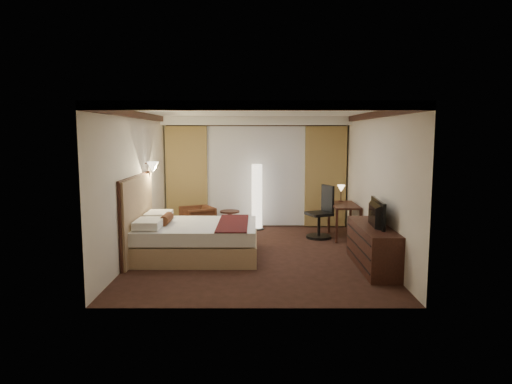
{
  "coord_description": "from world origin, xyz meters",
  "views": [
    {
      "loc": [
        0.01,
        -8.53,
        2.28
      ],
      "look_at": [
        0.0,
        0.4,
        1.15
      ],
      "focal_mm": 32.0,
      "sensor_mm": 36.0,
      "label": 1
    }
  ],
  "objects_px": {
    "bed": "(198,240)",
    "television": "(372,209)",
    "floor_lamp": "(257,197)",
    "desk": "(344,221)",
    "office_chair": "(319,212)",
    "side_table": "(230,221)",
    "dresser": "(372,247)",
    "armchair": "(197,219)"
  },
  "relations": [
    {
      "from": "office_chair",
      "to": "television",
      "type": "height_order",
      "value": "office_chair"
    },
    {
      "from": "desk",
      "to": "armchair",
      "type": "bearing_deg",
      "value": 173.16
    },
    {
      "from": "bed",
      "to": "floor_lamp",
      "type": "distance_m",
      "value": 2.75
    },
    {
      "from": "bed",
      "to": "dresser",
      "type": "bearing_deg",
      "value": -12.86
    },
    {
      "from": "desk",
      "to": "office_chair",
      "type": "xyz_separation_m",
      "value": [
        -0.56,
        -0.05,
        0.21
      ]
    },
    {
      "from": "armchair",
      "to": "floor_lamp",
      "type": "bearing_deg",
      "value": 81.77
    },
    {
      "from": "side_table",
      "to": "television",
      "type": "distance_m",
      "value": 3.95
    },
    {
      "from": "side_table",
      "to": "office_chair",
      "type": "distance_m",
      "value": 2.13
    },
    {
      "from": "office_chair",
      "to": "dresser",
      "type": "relative_size",
      "value": 0.62
    },
    {
      "from": "armchair",
      "to": "dresser",
      "type": "relative_size",
      "value": 0.37
    },
    {
      "from": "bed",
      "to": "office_chair",
      "type": "bearing_deg",
      "value": 32.06
    },
    {
      "from": "television",
      "to": "dresser",
      "type": "bearing_deg",
      "value": -86.45
    },
    {
      "from": "side_table",
      "to": "floor_lamp",
      "type": "relative_size",
      "value": 0.32
    },
    {
      "from": "office_chair",
      "to": "floor_lamp",
      "type": "bearing_deg",
      "value": 121.44
    },
    {
      "from": "bed",
      "to": "floor_lamp",
      "type": "relative_size",
      "value": 1.39
    },
    {
      "from": "desk",
      "to": "dresser",
      "type": "height_order",
      "value": "desk"
    },
    {
      "from": "dresser",
      "to": "side_table",
      "type": "bearing_deg",
      "value": 132.17
    },
    {
      "from": "bed",
      "to": "side_table",
      "type": "height_order",
      "value": "bed"
    },
    {
      "from": "office_chair",
      "to": "dresser",
      "type": "distance_m",
      "value": 2.35
    },
    {
      "from": "office_chair",
      "to": "television",
      "type": "xyz_separation_m",
      "value": [
        0.58,
        -2.26,
        0.44
      ]
    },
    {
      "from": "side_table",
      "to": "floor_lamp",
      "type": "distance_m",
      "value": 0.88
    },
    {
      "from": "office_chair",
      "to": "side_table",
      "type": "bearing_deg",
      "value": 137.81
    },
    {
      "from": "bed",
      "to": "office_chair",
      "type": "xyz_separation_m",
      "value": [
        2.48,
        1.55,
        0.26
      ]
    },
    {
      "from": "dresser",
      "to": "floor_lamp",
      "type": "bearing_deg",
      "value": 121.95
    },
    {
      "from": "desk",
      "to": "office_chair",
      "type": "relative_size",
      "value": 0.96
    },
    {
      "from": "floor_lamp",
      "to": "desk",
      "type": "relative_size",
      "value": 1.41
    },
    {
      "from": "bed",
      "to": "office_chair",
      "type": "height_order",
      "value": "office_chair"
    },
    {
      "from": "office_chair",
      "to": "dresser",
      "type": "height_order",
      "value": "office_chair"
    },
    {
      "from": "desk",
      "to": "dresser",
      "type": "bearing_deg",
      "value": -88.76
    },
    {
      "from": "bed",
      "to": "desk",
      "type": "bearing_deg",
      "value": 27.8
    },
    {
      "from": "floor_lamp",
      "to": "television",
      "type": "distance_m",
      "value": 3.73
    },
    {
      "from": "bed",
      "to": "television",
      "type": "height_order",
      "value": "television"
    },
    {
      "from": "office_chair",
      "to": "television",
      "type": "bearing_deg",
      "value": -100.27
    },
    {
      "from": "floor_lamp",
      "to": "desk",
      "type": "distance_m",
      "value": 2.16
    },
    {
      "from": "floor_lamp",
      "to": "desk",
      "type": "xyz_separation_m",
      "value": [
        1.93,
        -0.87,
        -0.42
      ]
    },
    {
      "from": "television",
      "to": "floor_lamp",
      "type": "bearing_deg",
      "value": 35.1
    },
    {
      "from": "bed",
      "to": "television",
      "type": "bearing_deg",
      "value": -12.99
    },
    {
      "from": "side_table",
      "to": "floor_lamp",
      "type": "bearing_deg",
      "value": 24.22
    },
    {
      "from": "armchair",
      "to": "side_table",
      "type": "relative_size",
      "value": 1.39
    },
    {
      "from": "side_table",
      "to": "dresser",
      "type": "relative_size",
      "value": 0.27
    },
    {
      "from": "armchair",
      "to": "dresser",
      "type": "bearing_deg",
      "value": 23.99
    },
    {
      "from": "side_table",
      "to": "office_chair",
      "type": "height_order",
      "value": "office_chair"
    }
  ]
}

